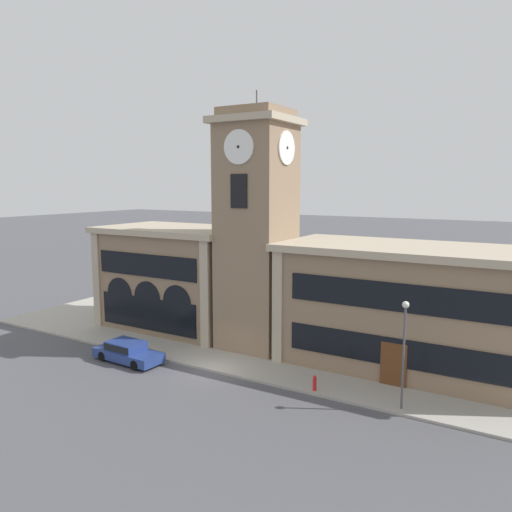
% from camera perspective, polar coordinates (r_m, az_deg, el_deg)
% --- Properties ---
extents(ground_plane, '(300.00, 300.00, 0.00)m').
position_cam_1_polar(ground_plane, '(31.97, -5.18, -13.07)').
color(ground_plane, '#4C4C51').
extents(sidewalk_kerb, '(44.59, 12.41, 0.15)m').
position_cam_1_polar(sidewalk_kerb, '(36.85, 0.55, -9.99)').
color(sidewalk_kerb, '#A39E93').
rests_on(sidewalk_kerb, ground_plane).
extents(clock_tower, '(5.16, 5.16, 17.81)m').
position_cam_1_polar(clock_tower, '(34.64, 0.08, 2.85)').
color(clock_tower, '#897056').
rests_on(clock_tower, ground_plane).
extents(town_hall_left_wing, '(12.18, 7.73, 8.19)m').
position_cam_1_polar(town_hall_left_wing, '(40.98, -9.04, -2.39)').
color(town_hall_left_wing, '#897056').
rests_on(town_hall_left_wing, ground_plane).
extents(town_hall_right_wing, '(16.47, 7.73, 7.84)m').
position_cam_1_polar(town_hall_right_wing, '(32.69, 17.26, -5.68)').
color(town_hall_right_wing, '#897056').
rests_on(town_hall_right_wing, ground_plane).
extents(parked_car_near, '(4.95, 2.09, 1.35)m').
position_cam_1_polar(parked_car_near, '(34.42, -14.50, -10.48)').
color(parked_car_near, navy).
rests_on(parked_car_near, ground_plane).
extents(street_lamp, '(0.36, 0.36, 5.65)m').
position_cam_1_polar(street_lamp, '(26.52, 16.58, -9.04)').
color(street_lamp, '#4C4C51').
rests_on(street_lamp, sidewalk_kerb).
extents(fire_hydrant, '(0.22, 0.22, 0.87)m').
position_cam_1_polar(fire_hydrant, '(28.91, 6.71, -14.24)').
color(fire_hydrant, red).
rests_on(fire_hydrant, sidewalk_kerb).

